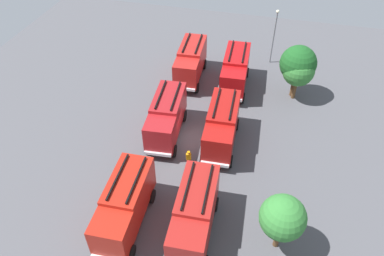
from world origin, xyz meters
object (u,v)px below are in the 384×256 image
object	(u,v)px
tree_1	(299,71)
traffic_cone_0	(126,157)
fire_truck_5	(195,213)
tree_0	(298,64)
fire_truck_1	(166,116)
fire_truck_3	(235,70)
firefighter_0	(189,158)
lamppost	(274,33)
fire_truck_4	(222,125)
fire_truck_0	(191,61)
fire_truck_2	(125,204)
tree_2	(283,218)

from	to	relation	value
tree_1	traffic_cone_0	size ratio (longest dim) A/B	8.32
fire_truck_5	tree_0	distance (m)	19.84
fire_truck_1	fire_truck_3	world-z (taller)	same
firefighter_0	lamppost	world-z (taller)	lamppost
traffic_cone_0	fire_truck_1	bearing A→B (deg)	147.57
fire_truck_3	firefighter_0	world-z (taller)	fire_truck_3
fire_truck_1	traffic_cone_0	xyz separation A→B (m)	(4.02, -2.56, -1.85)
fire_truck_4	fire_truck_5	size ratio (longest dim) A/B	1.00
fire_truck_0	firefighter_0	size ratio (longest dim) A/B	4.50
fire_truck_4	tree_0	bearing A→B (deg)	144.33
fire_truck_0	fire_truck_2	bearing A→B (deg)	-2.62
fire_truck_0	tree_1	world-z (taller)	tree_1
fire_truck_3	fire_truck_4	size ratio (longest dim) A/B	1.00
fire_truck_2	lamppost	distance (m)	26.75
fire_truck_2	tree_0	xyz separation A→B (m)	(-19.29, 11.02, 1.70)
firefighter_0	fire_truck_3	bearing A→B (deg)	-29.42
traffic_cone_0	firefighter_0	bearing A→B (deg)	96.60
fire_truck_1	firefighter_0	size ratio (longest dim) A/B	4.52
fire_truck_2	fire_truck_5	size ratio (longest dim) A/B	1.00
tree_1	traffic_cone_0	world-z (taller)	tree_1
fire_truck_1	tree_1	world-z (taller)	tree_1
fire_truck_3	tree_1	bearing A→B (deg)	82.99
tree_1	fire_truck_2	bearing A→B (deg)	-30.70
fire_truck_3	tree_2	distance (m)	19.49
tree_0	traffic_cone_0	bearing A→B (deg)	-45.76
fire_truck_0	fire_truck_4	size ratio (longest dim) A/B	1.00
fire_truck_4	fire_truck_5	xyz separation A→B (m)	(9.64, -0.08, 0.00)
fire_truck_3	tree_2	world-z (taller)	tree_2
fire_truck_4	tree_0	xyz separation A→B (m)	(-9.19, 5.94, 1.70)
tree_0	tree_2	size ratio (longest dim) A/B	1.18
fire_truck_2	traffic_cone_0	xyz separation A→B (m)	(-6.04, -2.59, -1.85)
fire_truck_5	tree_1	xyz separation A→B (m)	(-18.37, 6.18, 1.21)
firefighter_0	tree_2	distance (m)	10.13
firefighter_0	tree_1	world-z (taller)	tree_1
fire_truck_5	tree_1	distance (m)	19.42
fire_truck_3	tree_1	size ratio (longest dim) A/B	1.46
tree_0	tree_2	distance (m)	18.51
fire_truck_1	firefighter_0	world-z (taller)	fire_truck_1
firefighter_0	tree_1	xyz separation A→B (m)	(-12.15, 8.24, 2.46)
fire_truck_3	fire_truck_5	distance (m)	18.82
fire_truck_0	fire_truck_1	bearing A→B (deg)	-1.97
fire_truck_3	tree_0	xyz separation A→B (m)	(-0.01, 6.23, 1.70)
tree_1	fire_truck_4	bearing A→B (deg)	-34.94
fire_truck_5	firefighter_0	distance (m)	6.67
traffic_cone_0	tree_1	bearing A→B (deg)	132.90
fire_truck_2	lamppost	xyz separation A→B (m)	(-25.42, 8.15, 1.69)
firefighter_0	fire_truck_0	bearing A→B (deg)	-7.34
fire_truck_4	tree_0	world-z (taller)	tree_0
fire_truck_3	fire_truck_2	bearing A→B (deg)	-16.89
fire_truck_0	tree_2	world-z (taller)	tree_2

